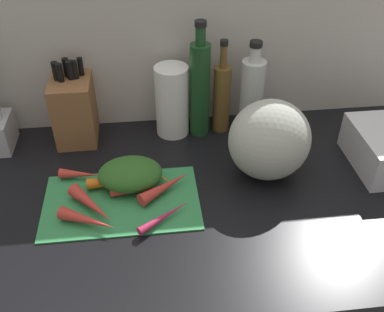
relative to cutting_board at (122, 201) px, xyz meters
The scene contains 20 objects.
ground_plane 16.42cm from the cutting_board, ahead, with size 170.00×80.00×3.00cm, color black.
wall_back 52.79cm from the cutting_board, 68.29° to the left, with size 170.00×3.00×60.00cm, color #BCB7AD.
cutting_board is the anchor object (origin of this frame).
carrot_0 15.54cm from the cutting_board, 137.93° to the left, with size 2.84×2.84×11.05cm, color red.
carrot_1 6.26cm from the cutting_board, 91.17° to the left, with size 3.11×3.11×17.89cm, color orange.
carrot_2 5.06cm from the cutting_board, 20.86° to the left, with size 2.31×2.31×14.67cm, color red.
carrot_3 12.12cm from the cutting_board, 11.32° to the left, with size 3.44×3.44×16.33cm, color red.
carrot_4 7.57cm from the cutting_board, 57.06° to the left, with size 3.30×3.30×12.03cm, color #B2264C.
carrot_5 11.59cm from the cutting_board, 135.14° to the right, with size 3.38×3.38×14.98cm, color red.
carrot_6 8.14cm from the cutting_board, 159.55° to the right, with size 3.56×3.56×16.08cm, color red.
carrot_7 7.56cm from the cutting_board, 69.93° to the left, with size 3.33×3.33×11.76cm, color #B2264C.
carrot_8 13.71cm from the cutting_board, 37.63° to the right, with size 2.11×2.11×15.72cm, color #B2264C.
carrot_9 12.51cm from the cutting_board, 41.86° to the left, with size 2.46×2.46×12.27cm, color orange.
carrot_greens_pile 7.80cm from the cutting_board, 66.77° to the left, with size 17.30×13.31×7.32cm, color #2D6023.
winter_squash 42.70cm from the cutting_board, 10.67° to the left, with size 22.32×20.28×22.79cm, color #B2B7A8.
knife_block 36.75cm from the cutting_board, 112.46° to the left, with size 11.86×16.91×25.53cm.
paper_towel_roll 37.05cm from the cutting_board, 63.22° to the left, with size 10.26×10.26×22.56cm, color white.
bottle_0 42.18cm from the cutting_board, 51.20° to the left, with size 6.12×6.12×36.50cm.
bottle_1 46.20cm from the cutting_board, 45.08° to the left, with size 5.38×5.38×30.15cm.
bottle_2 52.84cm from the cutting_board, 37.35° to the left, with size 7.39×7.39×29.52cm.
Camera 1 is at (-7.80, -89.71, 80.67)cm, focal length 41.76 mm.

